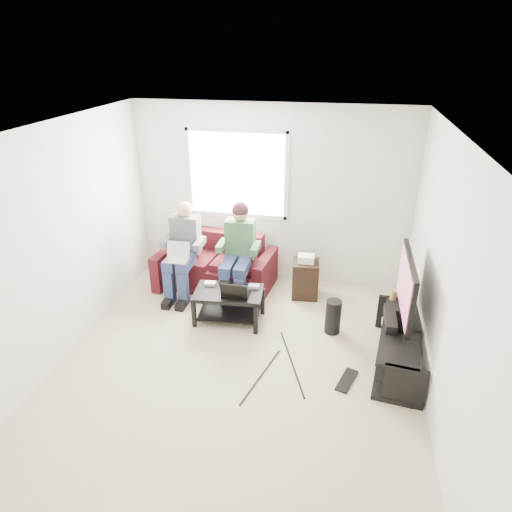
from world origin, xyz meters
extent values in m
plane|color=#BCB392|center=(0.00, 0.00, 0.00)|extent=(4.50, 4.50, 0.00)
plane|color=white|center=(0.00, 0.00, 2.60)|extent=(4.50, 4.50, 0.00)
plane|color=silver|center=(0.00, 2.25, 1.30)|extent=(4.50, 0.00, 4.50)
plane|color=silver|center=(0.00, -2.25, 1.30)|extent=(4.50, 0.00, 4.50)
plane|color=silver|center=(-2.00, 0.00, 1.30)|extent=(0.00, 4.50, 4.50)
plane|color=silver|center=(2.00, 0.00, 1.30)|extent=(0.00, 4.50, 4.50)
cube|color=white|center=(-0.50, 2.24, 1.60)|extent=(1.40, 0.01, 1.20)
cube|color=silver|center=(-0.50, 2.23, 1.60)|extent=(1.48, 0.04, 1.28)
cube|color=#471113|center=(-0.74, 1.77, 0.19)|extent=(1.42, 0.88, 0.38)
cube|color=#471113|center=(-0.74, 2.08, 0.58)|extent=(1.35, 0.36, 0.39)
cube|color=#471113|center=(-1.48, 1.77, 0.27)|extent=(0.25, 0.83, 0.55)
cube|color=#471113|center=(0.01, 1.77, 0.27)|extent=(0.25, 0.83, 0.55)
cube|color=#471113|center=(-1.07, 1.75, 0.43)|extent=(0.71, 0.67, 0.10)
cube|color=#471113|center=(-0.40, 1.75, 0.43)|extent=(0.71, 0.67, 0.10)
cube|color=navy|center=(-1.24, 1.38, 0.55)|extent=(0.16, 0.45, 0.14)
cube|color=navy|center=(-1.04, 1.38, 0.55)|extent=(0.16, 0.45, 0.14)
cube|color=navy|center=(-1.24, 1.19, 0.24)|extent=(0.13, 0.13, 0.48)
cube|color=navy|center=(-1.04, 1.19, 0.24)|extent=(0.13, 0.13, 0.48)
cube|color=#5A5A5F|center=(-1.14, 1.70, 0.83)|extent=(0.40, 0.22, 0.55)
sphere|color=tan|center=(-1.14, 1.72, 1.20)|extent=(0.22, 0.22, 0.22)
cube|color=navy|center=(-0.44, 1.38, 0.55)|extent=(0.16, 0.45, 0.14)
cube|color=navy|center=(-0.24, 1.38, 0.55)|extent=(0.16, 0.45, 0.14)
cube|color=navy|center=(-0.44, 1.19, 0.24)|extent=(0.13, 0.13, 0.48)
cube|color=navy|center=(-0.24, 1.19, 0.24)|extent=(0.13, 0.13, 0.48)
cube|color=#484B4A|center=(-0.34, 1.70, 0.83)|extent=(0.40, 0.22, 0.55)
sphere|color=tan|center=(-0.34, 1.72, 1.20)|extent=(0.22, 0.22, 0.22)
sphere|color=#381C1F|center=(-0.34, 1.72, 1.24)|extent=(0.23, 0.23, 0.23)
cube|color=black|center=(-0.32, 0.92, 0.41)|extent=(0.90, 0.60, 0.05)
cube|color=black|center=(-0.32, 0.92, 0.10)|extent=(0.82, 0.51, 0.02)
cube|color=black|center=(-0.72, 0.69, 0.19)|extent=(0.05, 0.05, 0.38)
cube|color=black|center=(0.08, 0.69, 0.19)|extent=(0.05, 0.05, 0.38)
cube|color=black|center=(-0.72, 1.15, 0.19)|extent=(0.05, 0.05, 0.38)
cube|color=black|center=(0.08, 1.15, 0.19)|extent=(0.05, 0.05, 0.38)
cube|color=silver|center=(-0.60, 1.04, 0.45)|extent=(0.15, 0.11, 0.04)
cube|color=black|center=(-0.42, 1.10, 0.45)|extent=(0.14, 0.10, 0.04)
cube|color=gray|center=(-0.02, 1.07, 0.45)|extent=(0.14, 0.09, 0.04)
cube|color=black|center=(1.77, 0.43, 0.45)|extent=(0.61, 1.44, 0.04)
cube|color=black|center=(1.77, 0.43, 0.23)|extent=(0.56, 1.38, 0.03)
cube|color=black|center=(1.77, 0.43, 0.03)|extent=(0.61, 1.44, 0.06)
cube|color=black|center=(1.77, -0.25, 0.23)|extent=(0.42, 0.10, 0.47)
cube|color=black|center=(1.77, 1.11, 0.23)|extent=(0.42, 0.10, 0.47)
cube|color=black|center=(1.77, 0.53, 0.49)|extent=(0.12, 0.40, 0.04)
cube|color=black|center=(1.77, 0.53, 0.57)|extent=(0.06, 0.06, 0.12)
cube|color=black|center=(1.77, 0.53, 0.95)|extent=(0.05, 1.10, 0.65)
cube|color=#CC3068|center=(1.74, 0.53, 0.95)|extent=(0.01, 1.01, 0.58)
cube|color=black|center=(1.65, 0.53, 0.52)|extent=(0.12, 0.50, 0.10)
cylinder|color=#A26E46|center=(1.72, 1.06, 0.53)|extent=(0.08, 0.08, 0.12)
cube|color=silver|center=(1.77, 0.03, 0.28)|extent=(0.30, 0.22, 0.06)
cube|color=gray|center=(1.77, 0.73, 0.29)|extent=(0.34, 0.26, 0.08)
cube|color=black|center=(1.77, 0.38, 0.28)|extent=(0.38, 0.30, 0.07)
cylinder|color=black|center=(1.02, 0.91, 0.22)|extent=(0.20, 0.20, 0.44)
cube|color=black|center=(1.22, 0.00, 0.01)|extent=(0.25, 0.42, 0.02)
cube|color=black|center=(0.59, 1.75, 0.27)|extent=(0.36, 0.36, 0.54)
cube|color=silver|center=(0.59, 1.75, 0.59)|extent=(0.22, 0.18, 0.10)
camera|label=1|loc=(1.02, -3.99, 3.33)|focal=32.00mm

